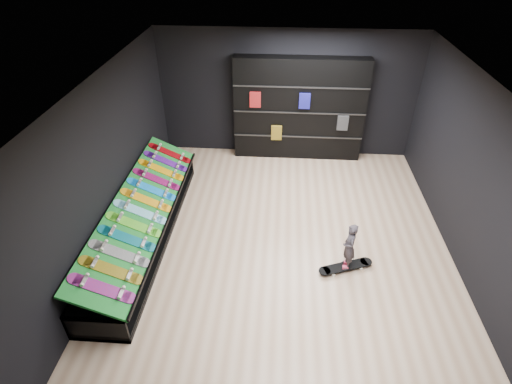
# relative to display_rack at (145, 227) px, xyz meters

# --- Properties ---
(floor) EXTENTS (6.00, 7.00, 0.01)m
(floor) POSITION_rel_display_rack_xyz_m (2.55, 0.00, -0.25)
(floor) COLOR #CBAA89
(floor) RESTS_ON ground
(ceiling) EXTENTS (6.00, 7.00, 0.01)m
(ceiling) POSITION_rel_display_rack_xyz_m (2.55, 0.00, 2.75)
(ceiling) COLOR white
(ceiling) RESTS_ON ground
(wall_back) EXTENTS (6.00, 0.02, 3.00)m
(wall_back) POSITION_rel_display_rack_xyz_m (2.55, 3.50, 1.25)
(wall_back) COLOR black
(wall_back) RESTS_ON ground
(wall_front) EXTENTS (6.00, 0.02, 3.00)m
(wall_front) POSITION_rel_display_rack_xyz_m (2.55, -3.50, 1.25)
(wall_front) COLOR black
(wall_front) RESTS_ON ground
(wall_left) EXTENTS (0.02, 7.00, 3.00)m
(wall_left) POSITION_rel_display_rack_xyz_m (-0.45, 0.00, 1.25)
(wall_left) COLOR black
(wall_left) RESTS_ON ground
(wall_right) EXTENTS (0.02, 7.00, 3.00)m
(wall_right) POSITION_rel_display_rack_xyz_m (5.55, 0.00, 1.25)
(wall_right) COLOR black
(wall_right) RESTS_ON ground
(display_rack) EXTENTS (0.90, 4.50, 0.50)m
(display_rack) POSITION_rel_display_rack_xyz_m (0.00, 0.00, 0.00)
(display_rack) COLOR black
(display_rack) RESTS_ON ground
(turf_ramp) EXTENTS (0.92, 4.50, 0.46)m
(turf_ramp) POSITION_rel_display_rack_xyz_m (0.05, 0.00, 0.46)
(turf_ramp) COLOR #10651D
(turf_ramp) RESTS_ON display_rack
(back_shelving) EXTENTS (3.04, 0.36, 2.44)m
(back_shelving) POSITION_rel_display_rack_xyz_m (2.84, 3.32, 0.97)
(back_shelving) COLOR black
(back_shelving) RESTS_ON ground
(floor_skateboard) EXTENTS (1.00, 0.55, 0.09)m
(floor_skateboard) POSITION_rel_display_rack_xyz_m (3.63, -0.57, -0.20)
(floor_skateboard) COLOR black
(floor_skateboard) RESTS_ON ground
(child) EXTENTS (0.15, 0.21, 0.53)m
(child) POSITION_rel_display_rack_xyz_m (3.63, -0.57, 0.10)
(child) COLOR black
(child) RESTS_ON floor_skateboard
(display_board_0) EXTENTS (0.93, 0.22, 0.50)m
(display_board_0) POSITION_rel_display_rack_xyz_m (0.06, -1.90, 0.49)
(display_board_0) COLOR #2626BF
(display_board_0) RESTS_ON turf_ramp
(display_board_1) EXTENTS (0.93, 0.22, 0.50)m
(display_board_1) POSITION_rel_display_rack_xyz_m (0.06, -1.55, 0.49)
(display_board_1) COLOR yellow
(display_board_1) RESTS_ON turf_ramp
(display_board_2) EXTENTS (0.93, 0.22, 0.50)m
(display_board_2) POSITION_rel_display_rack_xyz_m (0.06, -1.21, 0.49)
(display_board_2) COLOR black
(display_board_2) RESTS_ON turf_ramp
(display_board_3) EXTENTS (0.93, 0.22, 0.50)m
(display_board_3) POSITION_rel_display_rack_xyz_m (0.06, -0.86, 0.49)
(display_board_3) COLOR #0C8C99
(display_board_3) RESTS_ON turf_ramp
(display_board_4) EXTENTS (0.93, 0.22, 0.50)m
(display_board_4) POSITION_rel_display_rack_xyz_m (0.06, -0.52, 0.49)
(display_board_4) COLOR green
(display_board_4) RESTS_ON turf_ramp
(display_board_5) EXTENTS (0.93, 0.22, 0.50)m
(display_board_5) POSITION_rel_display_rack_xyz_m (0.06, -0.17, 0.49)
(display_board_5) COLOR #0CB2E5
(display_board_5) RESTS_ON turf_ramp
(display_board_6) EXTENTS (0.93, 0.22, 0.50)m
(display_board_6) POSITION_rel_display_rack_xyz_m (0.06, 0.17, 0.49)
(display_board_6) COLOR orange
(display_board_6) RESTS_ON turf_ramp
(display_board_7) EXTENTS (0.93, 0.22, 0.50)m
(display_board_7) POSITION_rel_display_rack_xyz_m (0.06, 0.52, 0.49)
(display_board_7) COLOR blue
(display_board_7) RESTS_ON turf_ramp
(display_board_8) EXTENTS (0.93, 0.22, 0.50)m
(display_board_8) POSITION_rel_display_rack_xyz_m (0.06, 0.86, 0.49)
(display_board_8) COLOR #E5198C
(display_board_8) RESTS_ON turf_ramp
(display_board_9) EXTENTS (0.93, 0.22, 0.50)m
(display_board_9) POSITION_rel_display_rack_xyz_m (0.06, 1.21, 0.49)
(display_board_9) COLOR yellow
(display_board_9) RESTS_ON turf_ramp
(display_board_10) EXTENTS (0.93, 0.22, 0.50)m
(display_board_10) POSITION_rel_display_rack_xyz_m (0.06, 1.55, 0.49)
(display_board_10) COLOR purple
(display_board_10) RESTS_ON turf_ramp
(display_board_11) EXTENTS (0.93, 0.22, 0.50)m
(display_board_11) POSITION_rel_display_rack_xyz_m (0.06, 1.90, 0.49)
(display_board_11) COLOR red
(display_board_11) RESTS_ON turf_ramp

